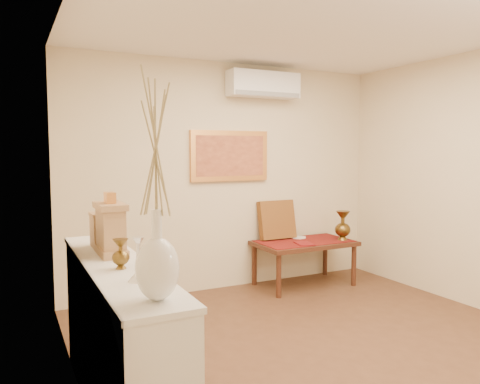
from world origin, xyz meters
TOP-DOWN VIEW (x-y plane):
  - floor at (0.00, 0.00)m, footprint 4.50×4.50m
  - ceiling at (0.00, 0.00)m, footprint 4.50×4.50m
  - wall_back at (0.00, 2.25)m, footprint 4.00×0.02m
  - wall_left at (-2.00, 0.00)m, footprint 0.02×4.50m
  - white_vase at (-1.80, -0.82)m, footprint 0.20×0.20m
  - candlestick at (-1.80, -0.46)m, footprint 0.11×0.11m
  - brass_urn_small at (-1.83, -0.16)m, footprint 0.10×0.10m
  - table_cloth at (0.85, 1.88)m, footprint 1.14×0.59m
  - brass_urn_tall at (1.31, 1.72)m, footprint 0.19×0.19m
  - plate at (0.89, 2.07)m, footprint 0.19×0.19m
  - menu at (0.73, 1.71)m, footprint 0.23×0.28m
  - cushion at (0.61, 2.14)m, footprint 0.48×0.20m
  - display_ledge at (-1.82, 0.00)m, footprint 0.37×2.02m
  - mantel_clock at (-1.80, 0.24)m, footprint 0.17×0.36m
  - wooden_chest at (-1.80, 0.52)m, footprint 0.16×0.21m
  - low_table at (0.85, 1.88)m, footprint 1.20×0.70m
  - painting at (0.00, 2.22)m, footprint 1.00×0.06m
  - ac_unit at (0.40, 2.12)m, footprint 0.90×0.25m

SIDE VIEW (x-z plane):
  - floor at x=0.00m, z-range 0.00..0.00m
  - low_table at x=0.85m, z-range 0.21..0.76m
  - display_ledge at x=-1.82m, z-range 0.00..0.98m
  - table_cloth at x=0.85m, z-range 0.55..0.56m
  - plate at x=0.89m, z-range 0.56..0.57m
  - menu at x=0.73m, z-range 0.56..0.57m
  - brass_urn_tall at x=1.31m, z-range 0.56..1.00m
  - cushion at x=0.61m, z-range 0.55..1.04m
  - brass_urn_small at x=-1.83m, z-range 0.98..1.20m
  - candlestick at x=-1.80m, z-range 0.98..1.21m
  - wooden_chest at x=-1.80m, z-range 0.98..1.22m
  - mantel_clock at x=-1.80m, z-range 0.95..1.36m
  - wall_back at x=0.00m, z-range 0.00..2.70m
  - wall_left at x=-2.00m, z-range 0.00..2.70m
  - white_vase at x=-1.80m, z-range 0.98..2.03m
  - painting at x=0.00m, z-range 1.30..1.90m
  - ac_unit at x=0.40m, z-range 2.30..2.60m
  - ceiling at x=0.00m, z-range 2.70..2.70m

